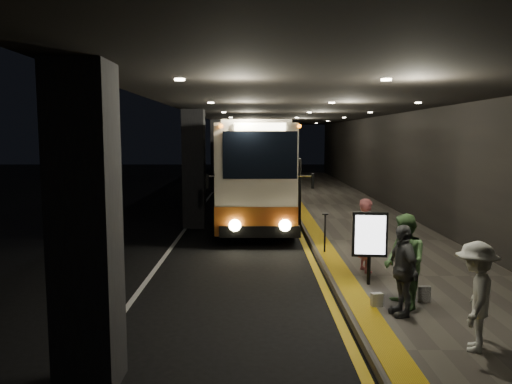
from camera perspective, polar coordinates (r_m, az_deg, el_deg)
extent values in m
plane|color=black|center=(15.01, -3.11, -6.78)|extent=(90.00, 90.00, 0.00)
cube|color=silver|center=(20.06, -7.52, -3.44)|extent=(0.12, 50.00, 0.01)
cube|color=gold|center=(19.95, 4.40, -3.45)|extent=(0.18, 50.00, 0.01)
cube|color=#514C44|center=(20.27, 11.19, -3.20)|extent=(4.50, 50.00, 0.15)
cube|color=gold|center=(19.97, 5.84, -3.02)|extent=(0.50, 50.00, 0.01)
cube|color=black|center=(20.56, 17.56, 4.95)|extent=(0.10, 50.00, 6.00)
cube|color=black|center=(7.08, -18.89, -3.95)|extent=(0.80, 0.80, 4.40)
cube|color=black|center=(18.77, -7.10, 2.64)|extent=(0.80, 0.80, 4.40)
cube|color=black|center=(30.70, -4.40, 4.14)|extent=(0.80, 0.80, 4.40)
cube|color=black|center=(19.70, 4.96, 9.83)|extent=(9.00, 50.00, 0.40)
cube|color=beige|center=(20.87, 0.29, 2.82)|extent=(2.74, 12.10, 3.41)
cube|color=brown|center=(20.99, 0.29, -0.60)|extent=(2.76, 12.12, 0.90)
cube|color=black|center=(14.79, 0.46, 4.24)|extent=(2.21, 0.10, 1.41)
cube|color=black|center=(15.13, 0.45, -4.52)|extent=(2.46, 0.30, 0.35)
cylinder|color=black|center=(17.29, -3.39, -3.31)|extent=(0.28, 1.00, 1.00)
cylinder|color=black|center=(17.31, 4.14, -3.31)|extent=(0.28, 1.00, 1.00)
cylinder|color=black|center=(25.04, -2.38, -0.27)|extent=(0.28, 1.00, 1.00)
cylinder|color=black|center=(25.06, 2.81, -0.27)|extent=(0.28, 1.00, 1.00)
sphere|color=#FFEAA5|center=(15.02, -2.42, -3.83)|extent=(0.36, 0.36, 0.36)
sphere|color=#FFEAA5|center=(15.04, 3.33, -3.83)|extent=(0.36, 0.36, 0.36)
cube|color=#FFF2BF|center=(14.77, 0.47, 7.47)|extent=(1.51, 0.08, 0.22)
cube|color=beige|center=(30.11, 0.16, 3.75)|extent=(3.00, 11.59, 3.25)
cube|color=brown|center=(30.19, 0.16, 1.48)|extent=(3.02, 11.61, 0.86)
cube|color=black|center=(24.32, 0.24, 4.79)|extent=(2.10, 0.17, 1.34)
cube|color=black|center=(24.57, 0.23, -0.34)|extent=(2.35, 0.37, 0.33)
cylinder|color=black|center=(26.63, -2.11, 0.08)|extent=(0.27, 0.96, 0.96)
cylinder|color=black|center=(26.64, 2.52, 0.09)|extent=(0.27, 0.96, 0.96)
cylinder|color=black|center=(34.05, -1.68, 1.48)|extent=(0.27, 0.96, 0.96)
cylinder|color=black|center=(34.06, 1.94, 1.48)|extent=(0.27, 0.96, 0.96)
cube|color=beige|center=(44.32, 0.30, 4.71)|extent=(2.99, 11.94, 3.36)
cube|color=brown|center=(44.37, 0.30, 3.11)|extent=(3.01, 11.96, 0.89)
cube|color=black|center=(38.35, 0.37, 5.54)|extent=(2.17, 0.16, 1.38)
cube|color=black|center=(38.53, 0.37, 2.16)|extent=(2.43, 0.36, 0.35)
cylinder|color=black|center=(40.66, -1.23, 2.32)|extent=(0.28, 0.99, 0.99)
cylinder|color=black|center=(40.68, 1.91, 2.32)|extent=(0.28, 0.99, 0.99)
cylinder|color=black|center=(48.34, -1.06, 2.98)|extent=(0.28, 0.99, 0.99)
cylinder|color=black|center=(48.36, 1.59, 2.98)|extent=(0.28, 0.99, 0.99)
imported|color=#BA575A|center=(12.38, 12.49, -4.84)|extent=(0.54, 0.72, 1.79)
imported|color=#4B7742|center=(9.96, 16.63, -7.63)|extent=(0.68, 0.96, 1.82)
imported|color=silver|center=(8.48, 23.82, -10.84)|extent=(0.94, 1.21, 1.69)
imported|color=#4B4D50|center=(9.60, 16.38, -8.55)|extent=(0.69, 1.07, 1.69)
cube|color=black|center=(10.64, 18.60, -10.99)|extent=(0.26, 0.11, 0.31)
cube|color=beige|center=(10.11, 13.64, -11.90)|extent=(0.23, 0.16, 0.27)
cylinder|color=black|center=(11.45, 12.76, -8.73)|extent=(0.08, 0.08, 0.63)
cube|color=black|center=(11.27, 12.86, -4.74)|extent=(0.77, 0.19, 0.99)
cube|color=white|center=(11.21, 12.93, -4.80)|extent=(0.65, 0.09, 0.86)
cylinder|color=black|center=(14.24, 7.87, -4.69)|extent=(0.05, 0.05, 1.09)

